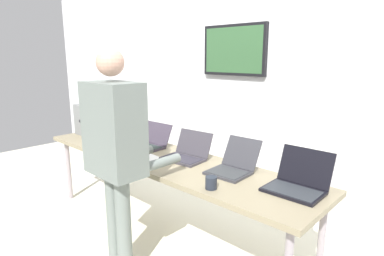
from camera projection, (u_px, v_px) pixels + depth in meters
name	position (u px, v px, depth m)	size (l,w,h in m)	color
ground	(164.00, 234.00, 3.06)	(8.00, 8.00, 0.04)	beige
back_wall	(238.00, 84.00, 3.57)	(8.00, 0.11, 2.65)	silver
workbench	(163.00, 162.00, 2.90)	(2.93, 0.70, 0.75)	gray
equipment_box	(92.00, 119.00, 3.71)	(0.33, 0.30, 0.35)	slate
laptop_station_0	(120.00, 133.00, 3.52)	(0.31, 0.29, 0.26)	#27232A
laptop_station_1	(150.00, 142.00, 3.21)	(0.37, 0.34, 0.22)	#3C3441
laptop_station_2	(187.00, 153.00, 2.83)	(0.38, 0.35, 0.23)	#3A373E
laptop_station_3	(233.00, 165.00, 2.50)	(0.32, 0.39, 0.24)	#343439
laptop_station_4	(298.00, 182.00, 2.16)	(0.37, 0.36, 0.26)	black
person	(116.00, 145.00, 2.25)	(0.44, 0.59, 1.69)	slate
coffee_mug	(211.00, 183.00, 2.18)	(0.08, 0.08, 0.09)	#1F2530
paper_sheet	(144.00, 160.00, 2.81)	(0.24, 0.32, 0.00)	white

